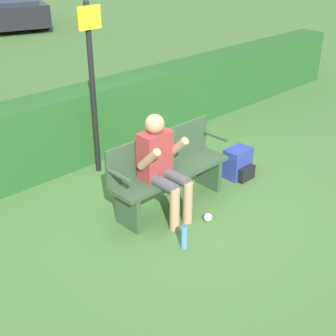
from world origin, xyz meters
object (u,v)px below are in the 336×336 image
at_px(water_bottle, 184,237).
at_px(parked_car, 12,7).
at_px(person_seated, 161,162).
at_px(signpost, 92,82).
at_px(park_bench, 168,169).
at_px(backpack, 238,164).

distance_m(water_bottle, parked_car, 13.70).
height_order(person_seated, signpost, signpost).
relative_size(person_seated, signpost, 0.54).
relative_size(water_bottle, signpost, 0.12).
bearing_deg(park_bench, person_seated, -150.18).
bearing_deg(parked_car, water_bottle, 177.09).
distance_m(person_seated, signpost, 1.53).
distance_m(person_seated, parked_car, 13.01).
bearing_deg(signpost, water_bottle, -101.11).
bearing_deg(parked_car, park_bench, 177.95).
bearing_deg(backpack, water_bottle, -159.73).
bearing_deg(parked_car, backpack, -176.85).
bearing_deg(backpack, signpost, 131.06).
relative_size(park_bench, parked_car, 0.38).
relative_size(signpost, parked_car, 0.53).
height_order(person_seated, water_bottle, person_seated).
bearing_deg(person_seated, water_bottle, -113.11).
height_order(person_seated, parked_car, parked_car).
xyz_separation_m(backpack, signpost, (-1.24, 1.43, 1.07)).
relative_size(backpack, water_bottle, 1.44).
bearing_deg(water_bottle, signpost, 78.89).
height_order(park_bench, backpack, park_bench).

